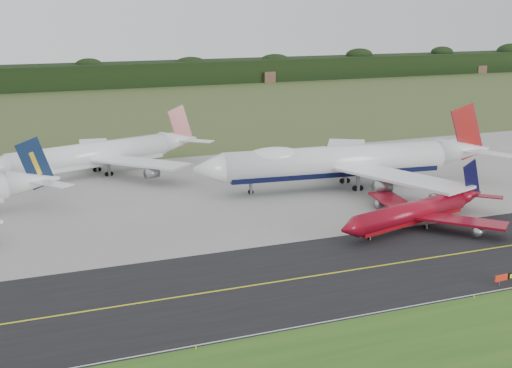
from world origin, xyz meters
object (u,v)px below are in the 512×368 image
Objects in this scene: jet_red_737 at (418,211)px; jet_star_tail at (101,154)px; taxiway_sign at (508,277)px; jet_ba_747 at (346,161)px.

jet_star_tail is at bearing 125.79° from jet_red_737.
jet_red_737 reaches higher than taxiway_sign.
jet_red_737 is 7.79× the size of taxiway_sign.
jet_red_737 is 0.70× the size of jet_star_tail.
taxiway_sign is (43.92, -96.45, -3.91)m from jet_star_tail.
jet_star_tail is (-49.90, 35.00, -1.22)m from jet_ba_747.
jet_ba_747 is 31.91m from jet_red_737.
jet_red_737 is at bearing -93.28° from jet_ba_747.
jet_ba_747 is at bearing 86.72° from jet_red_737.
jet_red_737 is 82.25m from jet_star_tail.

